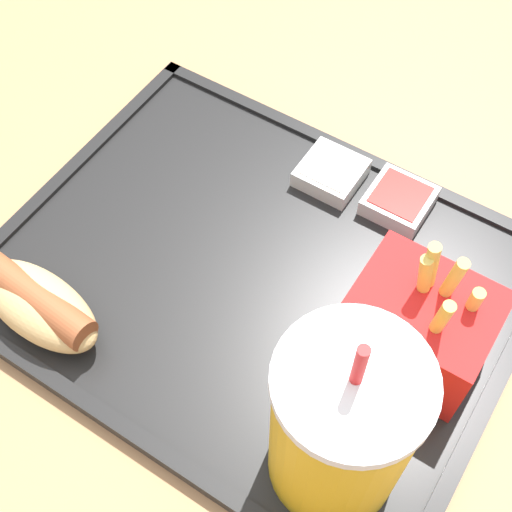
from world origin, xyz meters
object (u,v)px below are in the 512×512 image
(hot_dog_far, at_px, (38,304))
(sauce_cup_mayo, at_px, (329,171))
(fries_carton, at_px, (420,324))
(soda_cup, at_px, (342,427))
(sauce_cup_ketchup, at_px, (399,200))

(hot_dog_far, bearing_deg, sauce_cup_mayo, -115.79)
(hot_dog_far, distance_m, fries_carton, 0.28)
(fries_carton, relative_size, sauce_cup_mayo, 2.25)
(soda_cup, bearing_deg, hot_dog_far, 4.91)
(soda_cup, bearing_deg, sauce_cup_ketchup, -74.79)
(soda_cup, height_order, hot_dog_far, soda_cup)
(fries_carton, xyz_separation_m, sauce_cup_mayo, (0.13, -0.11, -0.03))
(fries_carton, bearing_deg, soda_cup, 86.34)
(hot_dog_far, distance_m, sauce_cup_ketchup, 0.31)
(sauce_cup_ketchup, bearing_deg, hot_dog_far, 53.45)
(hot_dog_far, relative_size, sauce_cup_mayo, 2.22)
(fries_carton, height_order, sauce_cup_mayo, fries_carton)
(fries_carton, bearing_deg, sauce_cup_ketchup, -59.32)
(soda_cup, bearing_deg, sauce_cup_mayo, -60.10)
(soda_cup, relative_size, sauce_cup_mayo, 3.45)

